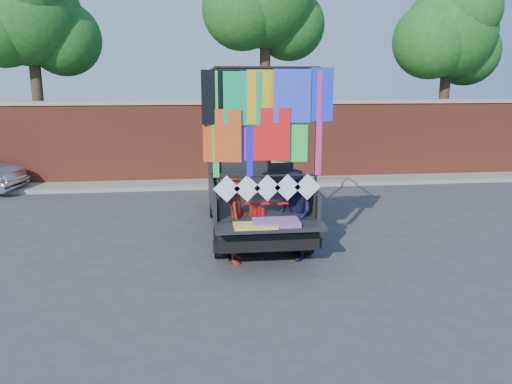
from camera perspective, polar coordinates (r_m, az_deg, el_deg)
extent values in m
plane|color=#38383A|center=(9.78, 1.66, -6.86)|extent=(90.00, 90.00, 0.00)
cube|color=brown|center=(16.29, -1.92, 5.65)|extent=(30.00, 0.35, 2.50)
cube|color=tan|center=(16.17, -1.96, 10.22)|extent=(30.00, 0.45, 0.12)
cube|color=gray|center=(15.80, -1.67, 1.05)|extent=(30.00, 1.20, 0.12)
cylinder|color=#38281C|center=(18.06, -23.60, 9.14)|extent=(0.36, 0.36, 4.90)
sphere|color=#18561A|center=(18.15, -24.43, 17.96)|extent=(3.20, 3.20, 3.20)
sphere|color=#18561A|center=(18.24, -21.04, 16.00)|extent=(2.40, 2.40, 2.40)
sphere|color=#18561A|center=(18.07, -27.14, 16.62)|extent=(2.60, 2.60, 2.60)
cylinder|color=#38281C|center=(17.47, 1.03, 11.02)|extent=(0.36, 0.36, 5.46)
sphere|color=#18561A|center=(18.08, 3.86, 18.48)|extent=(2.40, 2.40, 2.40)
sphere|color=#18561A|center=(17.20, -1.60, 20.10)|extent=(2.60, 2.60, 2.60)
cylinder|color=#38281C|center=(19.46, 20.60, 9.06)|extent=(0.36, 0.36, 4.55)
sphere|color=#18561A|center=(19.50, 21.22, 16.69)|extent=(3.20, 3.20, 3.20)
sphere|color=#18561A|center=(20.23, 22.86, 14.54)|extent=(2.40, 2.40, 2.40)
sphere|color=#18561A|center=(18.85, 19.34, 16.00)|extent=(2.60, 2.60, 2.60)
sphere|color=#18561A|center=(19.18, 23.10, 18.58)|extent=(2.20, 2.20, 2.20)
cylinder|color=black|center=(12.12, -4.76, -1.28)|extent=(0.23, 0.69, 0.69)
cylinder|color=black|center=(9.42, -4.12, -5.45)|extent=(0.23, 0.69, 0.69)
cylinder|color=black|center=(12.28, 2.85, -1.06)|extent=(0.23, 0.69, 0.69)
cylinder|color=black|center=(9.62, 5.64, -5.08)|extent=(0.23, 0.69, 0.69)
cube|color=black|center=(10.73, -0.13, -2.14)|extent=(1.77, 4.38, 0.31)
cube|color=black|center=(9.90, 0.39, -1.67)|extent=(1.88, 2.40, 0.10)
cube|color=black|center=(9.78, -4.96, -0.52)|extent=(0.06, 2.40, 0.47)
cube|color=black|center=(10.00, 5.62, -0.24)|extent=(0.06, 2.40, 0.47)
cube|color=black|center=(10.99, -0.37, 1.02)|extent=(1.88, 0.06, 0.47)
cube|color=black|center=(11.96, -0.92, 2.26)|extent=(1.88, 1.67, 1.30)
cube|color=#8C9EAD|center=(11.43, -0.68, 3.88)|extent=(1.67, 0.06, 0.57)
cube|color=#8C9EAD|center=(12.70, -1.28, 3.83)|extent=(1.67, 0.10, 0.73)
cube|color=black|center=(13.13, -1.43, 2.06)|extent=(1.83, 0.94, 0.57)
cube|color=black|center=(8.50, 1.62, -4.00)|extent=(1.88, 0.57, 0.06)
cube|color=black|center=(8.85, 1.37, -6.01)|extent=(1.93, 0.16, 0.19)
cylinder|color=black|center=(8.49, -4.43, 5.18)|extent=(0.05, 0.05, 2.61)
cylinder|color=black|center=(10.67, -4.94, 6.75)|extent=(0.05, 0.05, 2.61)
cylinder|color=black|center=(8.73, 6.91, 5.34)|extent=(0.05, 0.05, 2.61)
cylinder|color=black|center=(10.86, 4.19, 6.87)|extent=(0.05, 0.05, 2.61)
cylinder|color=black|center=(8.50, 1.37, 14.03)|extent=(1.77, 0.05, 0.05)
cylinder|color=black|center=(10.67, -0.34, 13.81)|extent=(1.77, 0.05, 0.05)
cylinder|color=black|center=(9.51, -4.86, 13.87)|extent=(0.05, 2.24, 0.05)
cylinder|color=black|center=(9.73, 5.57, 13.84)|extent=(0.05, 2.24, 0.05)
cylinder|color=black|center=(8.66, 1.30, 1.86)|extent=(1.77, 0.04, 0.04)
cube|color=black|center=(8.41, -4.01, 10.82)|extent=(0.65, 0.02, 0.89)
cube|color=#0CB167|center=(8.39, -1.28, 10.84)|extent=(0.65, 0.02, 0.89)
cube|color=yellow|center=(8.48, 1.37, 10.86)|extent=(0.65, 0.02, 0.89)
cube|color=#344BF8|center=(8.50, 4.07, 10.84)|extent=(0.65, 0.02, 0.89)
cube|color=#1931E9|center=(8.63, 6.61, 10.82)|extent=(0.65, 0.02, 0.89)
cube|color=#DD471A|center=(8.42, -3.93, 6.19)|extent=(0.65, 0.02, 0.89)
cube|color=#6D28CA|center=(8.49, -1.29, 6.27)|extent=(0.65, 0.02, 0.89)
cube|color=red|center=(8.49, 1.38, 6.28)|extent=(0.65, 0.02, 0.89)
cube|color=#29EC51|center=(8.60, 3.94, 6.33)|extent=(0.65, 0.02, 0.89)
cube|color=#1BD83F|center=(8.41, -4.67, 7.60)|extent=(0.10, 0.01, 1.77)
cube|color=#E02578|center=(8.66, 7.24, 7.70)|extent=(0.10, 0.01, 1.77)
cube|color=#1C19E9|center=(8.45, -0.75, 7.67)|extent=(0.10, 0.01, 1.77)
cube|color=white|center=(8.60, -3.36, 0.35)|extent=(0.47, 0.01, 0.47)
cube|color=white|center=(8.63, -1.01, 0.41)|extent=(0.47, 0.01, 0.47)
cube|color=white|center=(8.67, 1.32, 0.47)|extent=(0.47, 0.01, 0.47)
cube|color=white|center=(8.72, 3.63, 0.53)|extent=(0.47, 0.01, 0.47)
cube|color=white|center=(8.79, 5.90, 0.58)|extent=(0.47, 0.01, 0.47)
cube|color=#F43643|center=(8.50, 2.32, -3.50)|extent=(0.78, 0.47, 0.08)
cube|color=#E3DB47|center=(8.38, -0.07, -3.86)|extent=(0.73, 0.42, 0.04)
imported|color=maroon|center=(9.06, -2.31, -3.21)|extent=(0.46, 0.63, 1.58)
imported|color=#151636|center=(9.23, 4.37, -2.63)|extent=(0.82, 0.95, 1.68)
cube|color=red|center=(9.06, 1.07, -1.27)|extent=(0.84, 0.15, 0.04)
cube|color=red|center=(9.08, -0.57, -2.97)|extent=(0.05, 0.02, 0.49)
cube|color=red|center=(9.09, -0.13, -3.08)|extent=(0.05, 0.02, 0.49)
cube|color=red|center=(9.11, 0.31, -3.19)|extent=(0.05, 0.02, 0.49)
cube|color=red|center=(9.12, 0.75, -3.29)|extent=(0.05, 0.02, 0.49)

